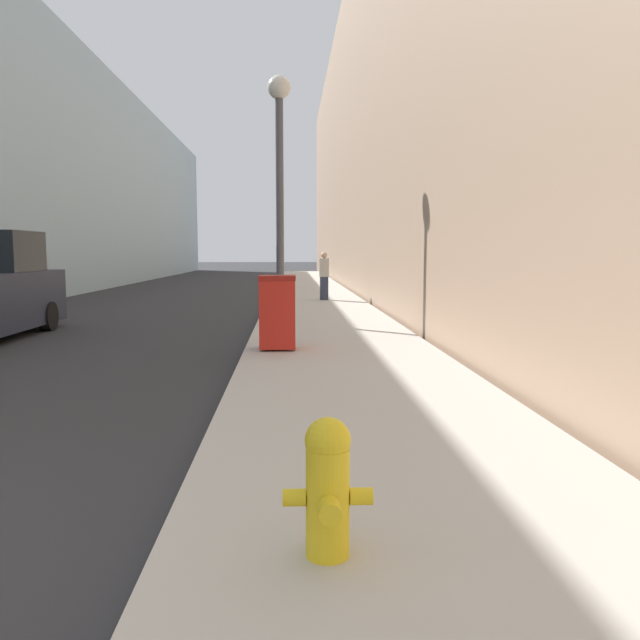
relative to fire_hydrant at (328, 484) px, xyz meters
name	(u,v)px	position (x,y,z in m)	size (l,w,h in m)	color
sidewalk_right	(315,302)	(0.65, 17.34, -0.46)	(3.17, 60.00, 0.14)	#B7B2A8
building_right_stone	(478,139)	(8.33, 25.34, 6.25)	(12.00, 60.00, 13.57)	#9E7F66
fire_hydrant	(328,484)	(0.00, 0.00, 0.00)	(0.47, 0.35, 0.74)	yellow
trash_bin	(277,312)	(-0.39, 6.96, 0.23)	(0.59, 0.58, 1.20)	red
lamppost	(280,168)	(-0.40, 10.93, 3.02)	(0.51, 0.51, 5.39)	#4C4C51
pedestrian_on_sidewalk	(324,276)	(0.94, 17.33, 0.40)	(0.32, 0.21, 1.57)	#2D3347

